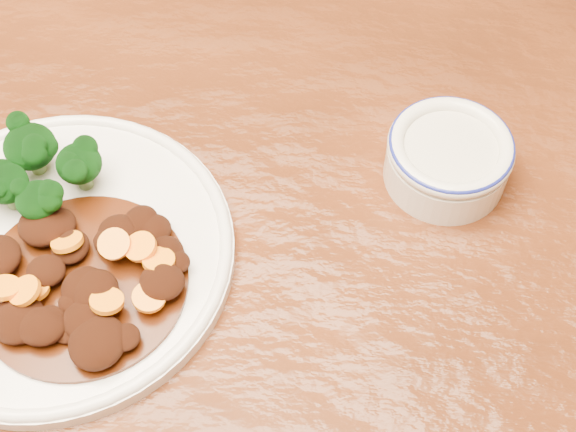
# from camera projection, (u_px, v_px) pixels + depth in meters

# --- Properties ---
(dining_table) EXTENTS (1.60, 1.09, 0.75)m
(dining_table) POSITION_uv_depth(u_px,v_px,m) (84.00, 283.00, 0.77)
(dining_table) COLOR #602A10
(dining_table) RESTS_ON ground
(dinner_plate) EXTENTS (0.30, 0.30, 0.02)m
(dinner_plate) POSITION_uv_depth(u_px,v_px,m) (56.00, 253.00, 0.68)
(dinner_plate) COLOR white
(dinner_plate) RESTS_ON dining_table
(broccoli_florets) EXTENTS (0.15, 0.11, 0.05)m
(broccoli_florets) POSITION_uv_depth(u_px,v_px,m) (19.00, 175.00, 0.69)
(broccoli_florets) COLOR #648545
(broccoli_florets) RESTS_ON dinner_plate
(mince_stew) EXTENTS (0.18, 0.17, 0.03)m
(mince_stew) POSITION_uv_depth(u_px,v_px,m) (79.00, 279.00, 0.65)
(mince_stew) COLOR #411707
(mince_stew) RESTS_ON dinner_plate
(dip_bowl) EXTENTS (0.11, 0.11, 0.05)m
(dip_bowl) POSITION_uv_depth(u_px,v_px,m) (448.00, 157.00, 0.72)
(dip_bowl) COLOR silver
(dip_bowl) RESTS_ON dining_table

